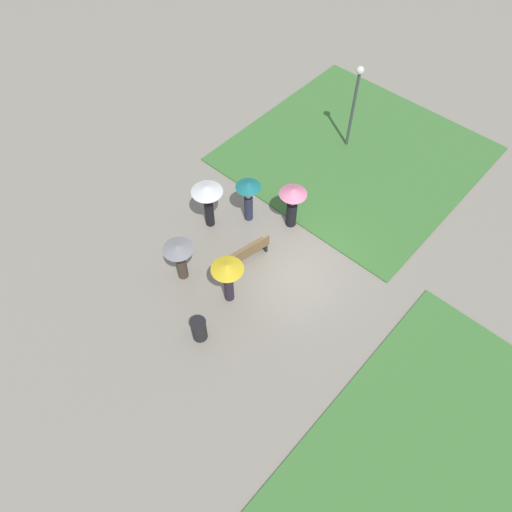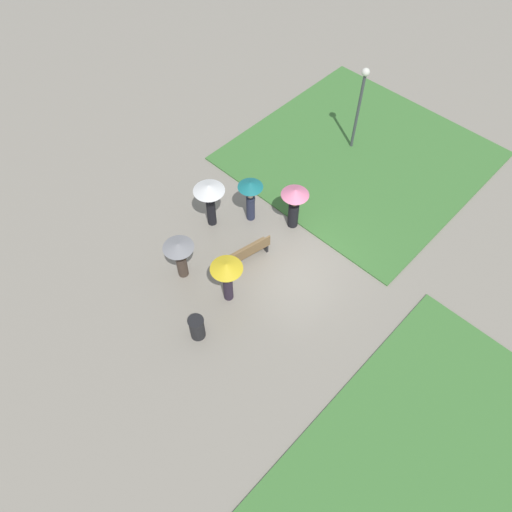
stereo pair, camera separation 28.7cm
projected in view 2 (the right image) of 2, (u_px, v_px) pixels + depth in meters
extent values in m
plane|color=gray|center=(299.00, 261.00, 18.11)|extent=(90.00, 90.00, 0.00)
cube|color=#427A38|center=(360.00, 156.00, 21.40)|extent=(9.45, 9.39, 0.06)
cube|color=#427A38|center=(450.00, 508.00, 13.25)|extent=(10.67, 8.21, 0.06)
cube|color=brown|center=(247.00, 251.00, 17.84)|extent=(1.80, 0.77, 0.05)
cube|color=brown|center=(250.00, 251.00, 17.55)|extent=(1.73, 0.40, 0.45)
cube|color=#232326|center=(265.00, 246.00, 18.29)|extent=(0.15, 0.39, 0.40)
cube|color=#232326|center=(229.00, 265.00, 17.76)|extent=(0.15, 0.39, 0.40)
cylinder|color=#474C51|center=(357.00, 114.00, 20.38)|extent=(0.12, 0.12, 3.50)
sphere|color=white|center=(366.00, 72.00, 18.85)|extent=(0.32, 0.32, 0.32)
cylinder|color=#232326|center=(197.00, 328.00, 15.97)|extent=(0.49, 0.49, 0.92)
cylinder|color=black|center=(196.00, 321.00, 15.59)|extent=(0.53, 0.53, 0.03)
cylinder|color=black|center=(211.00, 212.00, 18.73)|extent=(0.48, 0.48, 1.19)
sphere|color=brown|center=(210.00, 199.00, 18.16)|extent=(0.21, 0.21, 0.21)
cylinder|color=#4C4C4F|center=(209.00, 194.00, 17.94)|extent=(0.02, 0.02, 0.35)
cone|color=white|center=(209.00, 188.00, 17.69)|extent=(1.15, 1.15, 0.26)
cylinder|color=#2D2333|center=(228.00, 288.00, 16.75)|extent=(0.45, 0.45, 1.14)
sphere|color=#997051|center=(227.00, 276.00, 16.21)|extent=(0.21, 0.21, 0.21)
cylinder|color=#4C4C4F|center=(227.00, 271.00, 15.98)|extent=(0.02, 0.02, 0.35)
cone|color=gold|center=(226.00, 266.00, 15.75)|extent=(1.07, 1.07, 0.23)
cylinder|color=#47382D|center=(182.00, 266.00, 17.40)|extent=(0.48, 0.48, 0.97)
sphere|color=#997051|center=(180.00, 255.00, 16.92)|extent=(0.21, 0.21, 0.21)
cylinder|color=#4C4C4F|center=(179.00, 251.00, 16.70)|extent=(0.02, 0.02, 0.35)
cone|color=gray|center=(178.00, 246.00, 16.49)|extent=(1.06, 1.06, 0.18)
cylinder|color=black|center=(293.00, 215.00, 18.72)|extent=(0.42, 0.42, 1.07)
sphere|color=#997051|center=(294.00, 203.00, 18.20)|extent=(0.22, 0.22, 0.22)
cylinder|color=#4C4C4F|center=(295.00, 198.00, 17.97)|extent=(0.02, 0.02, 0.35)
cone|color=pink|center=(295.00, 192.00, 17.73)|extent=(1.02, 1.02, 0.24)
cylinder|color=#282D47|center=(251.00, 208.00, 18.90)|extent=(0.37, 0.37, 1.13)
sphere|color=beige|center=(250.00, 196.00, 18.36)|extent=(0.21, 0.21, 0.21)
cylinder|color=#4C4C4F|center=(250.00, 190.00, 18.14)|extent=(0.02, 0.02, 0.35)
cone|color=#197075|center=(250.00, 185.00, 17.91)|extent=(0.94, 0.94, 0.21)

